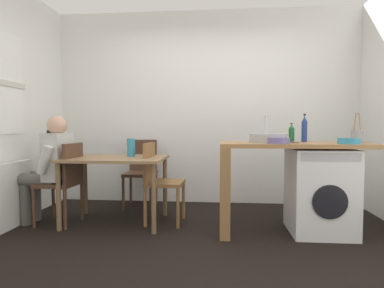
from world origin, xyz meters
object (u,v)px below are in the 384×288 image
Objects in this scene: chair_person_seat at (64,179)px; chair_opposite at (159,178)px; bottle_squat_brown at (304,129)px; colander at (349,141)px; washing_machine at (320,191)px; bottle_tall_green at (291,133)px; vase at (131,148)px; chair_spare_by_wall at (141,169)px; dining_table at (116,166)px; utensil_crock at (357,136)px; seated_person at (51,164)px; mixing_bowl at (279,140)px.

chair_person_seat and chair_opposite have the same top height.
colander is at bearing -50.32° from bottle_squat_brown.
washing_machine is 0.66m from bottle_tall_green.
chair_person_seat is at bearing 179.05° from washing_machine.
washing_machine is 2.08m from vase.
vase is at bearing -69.95° from chair_person_seat.
bottle_tall_green reaches higher than chair_person_seat.
chair_spare_by_wall is 2.57m from colander.
chair_spare_by_wall is at bearing 156.00° from washing_machine.
chair_spare_by_wall is at bearing -149.37° from chair_opposite.
dining_table is 2.09m from bottle_squat_brown.
chair_opposite is at bearing -77.52° from chair_person_seat.
bottle_squat_brown reaches higher than colander.
chair_spare_by_wall is 2.64m from utensil_crock.
washing_machine is at bearing 155.56° from chair_spare_by_wall.
bottle_tall_green is (2.47, 0.15, 0.50)m from chair_person_seat.
seated_person reaches higher than chair_spare_by_wall.
mixing_bowl is at bearing -132.70° from bottle_squat_brown.
mixing_bowl reaches higher than chair_person_seat.
seated_person is 4.02× the size of bottle_squat_brown.
washing_machine is 0.59m from colander.
bottle_squat_brown is 1.45× the size of vase.
seated_person is at bearing -167.20° from vase.
chair_spare_by_wall is 0.75× the size of seated_person.
utensil_crock is (0.82, 0.25, 0.04)m from mixing_bowl.
chair_spare_by_wall is at bearing 160.36° from utensil_crock.
chair_opposite is at bearing -8.05° from vase.
utensil_crock is at bearing 8.10° from washing_machine.
bottle_squat_brown reaches higher than dining_table.
chair_person_seat is 3.00× the size of utensil_crock.
chair_opposite is 1.67m from bottle_squat_brown.
chair_opposite is 4.50× the size of colander.
chair_person_seat is at bearing -90.00° from seated_person.
dining_table is 0.57m from chair_person_seat.
vase is (0.05, -0.67, 0.34)m from chair_spare_by_wall.
chair_person_seat is (-0.55, -0.10, -0.14)m from dining_table.
vase is (0.15, 0.10, 0.20)m from dining_table.
colander is at bearing 152.79° from chair_spare_by_wall.
chair_person_seat is 3.13m from utensil_crock.
vase is (0.86, 0.19, 0.17)m from seated_person.
colander is at bearing -91.44° from seated_person.
chair_opposite is at bearing 175.81° from utensil_crock.
dining_table is 1.22× the size of chair_person_seat.
dining_table is at bearing -146.31° from vase.
chair_person_seat is at bearing -176.56° from bottle_tall_green.
vase is (-2.21, 0.47, -0.11)m from colander.
colander is (1.89, -0.42, 0.44)m from chair_opposite.
washing_machine is 0.66m from bottle_squat_brown.
seated_person is 3.27m from utensil_crock.
chair_spare_by_wall is 2.03m from bottle_tall_green.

